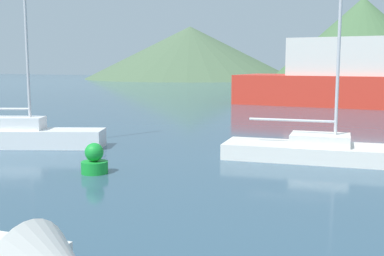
{
  "coord_description": "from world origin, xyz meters",
  "views": [
    {
      "loc": [
        6.93,
        -2.57,
        3.66
      ],
      "look_at": [
        -0.41,
        14.0,
        1.2
      ],
      "focal_mm": 45.0,
      "sensor_mm": 36.0,
      "label": 1
    }
  ],
  "objects": [
    {
      "name": "hill_west",
      "position": [
        -40.17,
        102.5,
        6.09
      ],
      "size": [
        49.41,
        49.41,
        12.18
      ],
      "color": "#4C6647",
      "rests_on": "ground_plane"
    },
    {
      "name": "buoy_marker",
      "position": [
        -2.42,
        10.49,
        0.42
      ],
      "size": [
        0.89,
        0.89,
        1.03
      ],
      "color": "green",
      "rests_on": "ground_plane"
    },
    {
      "name": "sailboat_inner",
      "position": [
        4.11,
        15.72,
        0.43
      ],
      "size": [
        7.39,
        2.93,
        10.0
      ],
      "rotation": [
        0.0,
        0.0,
        0.11
      ],
      "color": "white",
      "rests_on": "ground_plane"
    },
    {
      "name": "sailboat_middle",
      "position": [
        -8.43,
        13.34,
        0.54
      ],
      "size": [
        7.46,
        4.15,
        9.85
      ],
      "rotation": [
        0.0,
        0.0,
        0.38
      ],
      "color": "white",
      "rests_on": "ground_plane"
    },
    {
      "name": "hill_central",
      "position": [
        -1.78,
        103.08,
        8.46
      ],
      "size": [
        37.57,
        37.57,
        16.92
      ],
      "color": "#476B42",
      "rests_on": "ground_plane"
    }
  ]
}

